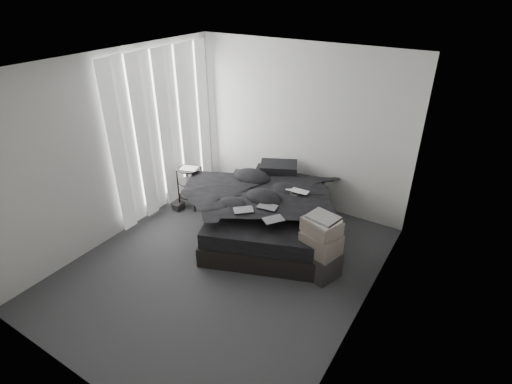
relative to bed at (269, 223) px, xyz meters
The scene contains 25 objects.
floor 1.03m from the bed, 94.71° to the right, with size 3.60×4.20×0.01m, color #2E2E30.
ceiling 2.66m from the bed, 94.71° to the right, with size 3.60×4.20×0.01m, color white.
wall_back 1.59m from the bed, 94.44° to the left, with size 3.60×0.01×2.60m, color beige.
wall_front 3.33m from the bed, 91.54° to the right, with size 3.60×0.01×2.60m, color beige.
wall_left 2.44m from the bed, 151.57° to the right, with size 0.01×4.20×2.60m, color beige.
wall_right 2.31m from the bed, 30.73° to the right, with size 0.01×4.20×2.60m, color beige.
window_left 2.23m from the bed, behind, with size 0.02×2.00×2.30m, color white.
curtain_left 2.15m from the bed, behind, with size 0.06×2.12×2.48m, color white.
bed is the anchor object (origin of this frame).
mattress 0.25m from the bed, behind, with size 1.50×2.00×0.22m, color black.
duvet 0.48m from the bed, 69.63° to the right, with size 1.52×1.76×0.24m, color black.
pillow_lower 0.91m from the bed, 113.95° to the left, with size 0.62×0.42×0.14m, color black.
pillow_upper 0.97m from the bed, 108.90° to the left, with size 0.58×0.40×0.13m, color black.
laptop 0.72m from the bed, 27.87° to the left, with size 0.33×0.21×0.03m, color silver.
comic_a 0.86m from the bed, 94.07° to the right, with size 0.26×0.17×0.01m, color black.
comic_b 0.73m from the bed, 62.51° to the right, with size 0.26×0.17×0.01m, color black.
comic_c 0.95m from the bed, 55.21° to the right, with size 0.26×0.17×0.01m, color black.
side_stand 1.49m from the bed, behind, with size 0.37×0.37×0.69m, color black.
papers 1.56m from the bed, behind, with size 0.26×0.20×0.01m, color white.
floor_books 1.60m from the bed, behind, with size 0.13×0.18×0.13m, color black.
box_lower 1.15m from the bed, 25.18° to the right, with size 0.48×0.37×0.35m, color black.
box_mid 1.21m from the bed, 25.63° to the right, with size 0.45×0.35×0.27m, color #5A5047.
box_upper 1.27m from the bed, 25.24° to the right, with size 0.43×0.34×0.19m, color #5A5047.
art_book_white 1.34m from the bed, 25.18° to the right, with size 0.36×0.29×0.04m, color silver.
art_book_snake 1.36m from the bed, 25.63° to the right, with size 0.35×0.28×0.03m, color silver.
Camera 1 is at (2.59, -3.34, 3.43)m, focal length 28.00 mm.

